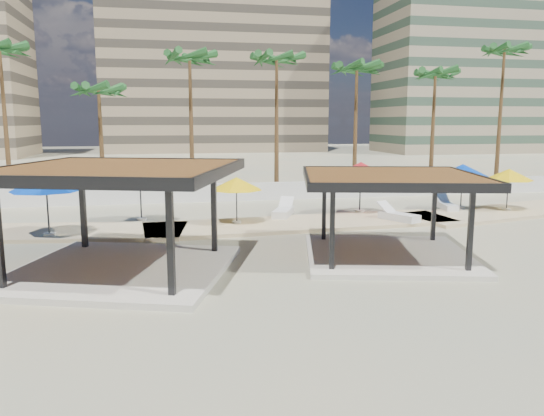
{
  "coord_description": "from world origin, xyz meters",
  "views": [
    {
      "loc": [
        -4.85,
        -18.95,
        5.29
      ],
      "look_at": [
        -0.17,
        4.3,
        1.4
      ],
      "focal_mm": 35.0,
      "sensor_mm": 36.0,
      "label": 1
    }
  ],
  "objects_px": {
    "umbrella_a": "(46,183)",
    "pavilion_west": "(119,209)",
    "pavilion_central": "(389,208)",
    "lounger_b": "(283,212)",
    "umbrella_c": "(361,169)",
    "lounger_d": "(447,206)",
    "lounger_c": "(398,216)"
  },
  "relations": [
    {
      "from": "lounger_c",
      "to": "lounger_d",
      "type": "relative_size",
      "value": 1.12
    },
    {
      "from": "pavilion_west",
      "to": "lounger_c",
      "type": "relative_size",
      "value": 3.89
    },
    {
      "from": "pavilion_central",
      "to": "lounger_b",
      "type": "distance_m",
      "value": 9.33
    },
    {
      "from": "pavilion_central",
      "to": "umbrella_a",
      "type": "xyz_separation_m",
      "value": [
        -13.68,
        6.01,
        0.61
      ]
    },
    {
      "from": "pavilion_central",
      "to": "pavilion_west",
      "type": "xyz_separation_m",
      "value": [
        -10.06,
        -0.13,
        0.29
      ]
    },
    {
      "from": "pavilion_west",
      "to": "umbrella_c",
      "type": "relative_size",
      "value": 2.83
    },
    {
      "from": "umbrella_a",
      "to": "pavilion_west",
      "type": "bearing_deg",
      "value": -59.49
    },
    {
      "from": "umbrella_a",
      "to": "pavilion_central",
      "type": "bearing_deg",
      "value": -23.7
    },
    {
      "from": "lounger_b",
      "to": "lounger_d",
      "type": "xyz_separation_m",
      "value": [
        9.96,
        0.33,
        -0.03
      ]
    },
    {
      "from": "pavilion_west",
      "to": "lounger_d",
      "type": "bearing_deg",
      "value": 46.43
    },
    {
      "from": "pavilion_west",
      "to": "lounger_d",
      "type": "relative_size",
      "value": 4.35
    },
    {
      "from": "pavilion_central",
      "to": "lounger_b",
      "type": "relative_size",
      "value": 3.12
    },
    {
      "from": "pavilion_west",
      "to": "umbrella_c",
      "type": "xyz_separation_m",
      "value": [
        12.39,
        9.35,
        0.36
      ]
    },
    {
      "from": "lounger_b",
      "to": "lounger_c",
      "type": "height_order",
      "value": "lounger_b"
    },
    {
      "from": "pavilion_west",
      "to": "umbrella_c",
      "type": "height_order",
      "value": "pavilion_west"
    },
    {
      "from": "lounger_b",
      "to": "lounger_d",
      "type": "relative_size",
      "value": 1.16
    },
    {
      "from": "umbrella_c",
      "to": "lounger_d",
      "type": "bearing_deg",
      "value": 0.5
    },
    {
      "from": "umbrella_c",
      "to": "lounger_c",
      "type": "distance_m",
      "value": 3.71
    },
    {
      "from": "pavilion_west",
      "to": "umbrella_c",
      "type": "bearing_deg",
      "value": 55.68
    },
    {
      "from": "lounger_b",
      "to": "pavilion_west",
      "type": "bearing_deg",
      "value": 163.1
    },
    {
      "from": "pavilion_west",
      "to": "lounger_c",
      "type": "bearing_deg",
      "value": 44.7
    },
    {
      "from": "umbrella_a",
      "to": "umbrella_c",
      "type": "height_order",
      "value": "umbrella_c"
    },
    {
      "from": "lounger_b",
      "to": "lounger_c",
      "type": "distance_m",
      "value": 6.12
    },
    {
      "from": "umbrella_a",
      "to": "umbrella_c",
      "type": "relative_size",
      "value": 0.99
    },
    {
      "from": "lounger_b",
      "to": "lounger_c",
      "type": "relative_size",
      "value": 1.04
    },
    {
      "from": "pavilion_central",
      "to": "lounger_c",
      "type": "relative_size",
      "value": 3.23
    },
    {
      "from": "pavilion_west",
      "to": "lounger_b",
      "type": "relative_size",
      "value": 3.75
    },
    {
      "from": "lounger_b",
      "to": "umbrella_a",
      "type": "bearing_deg",
      "value": 128.37
    },
    {
      "from": "pavilion_west",
      "to": "umbrella_a",
      "type": "xyz_separation_m",
      "value": [
        -3.62,
        6.14,
        0.32
      ]
    },
    {
      "from": "pavilion_west",
      "to": "umbrella_c",
      "type": "distance_m",
      "value": 15.53
    },
    {
      "from": "pavilion_central",
      "to": "lounger_d",
      "type": "xyz_separation_m",
      "value": [
        7.76,
        9.27,
        -1.61
      ]
    },
    {
      "from": "umbrella_c",
      "to": "pavilion_west",
      "type": "bearing_deg",
      "value": -142.95
    }
  ]
}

